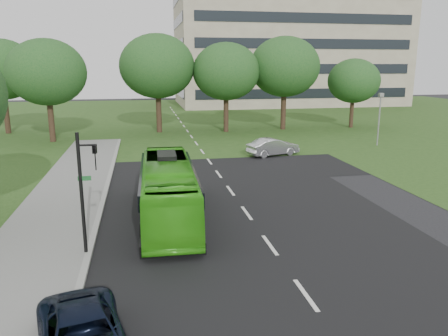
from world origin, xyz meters
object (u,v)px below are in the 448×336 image
tree_park_a (47,72)px  bus (168,190)px  tree_park_f (1,70)px  tree_park_e (354,81)px  office_building (287,35)px  tree_park_b (157,66)px  traffic_light (85,185)px  tree_park_d (285,67)px  sedan (273,147)px  camera_pole (380,112)px  tree_park_c (226,72)px

tree_park_a → bus: 25.86m
tree_park_a → tree_park_f: tree_park_f is taller
tree_park_e → tree_park_a: bearing=-173.3°
office_building → tree_park_b: 41.20m
traffic_light → tree_park_b: bearing=95.1°
tree_park_a → tree_park_e: size_ratio=1.21×
tree_park_d → traffic_light: bearing=-120.0°
office_building → traffic_light: office_building is taller
bus → sedan: 16.23m
tree_park_f → camera_pole: (34.98, -13.97, -3.62)m
tree_park_e → traffic_light: (-26.16, -30.91, -2.55)m
tree_park_b → tree_park_e: size_ratio=1.32×
bus → camera_pole: 25.45m
sedan → tree_park_c: bearing=-11.4°
tree_park_d → tree_park_e: bearing=-0.1°
tree_park_a → traffic_light: (6.26, -27.13, -3.66)m
bus → sedan: (9.20, 13.35, -0.68)m
sedan → camera_pole: 11.15m
tree_park_c → bus: 28.31m
tree_park_d → tree_park_e: size_ratio=1.30×
tree_park_f → traffic_light: 35.75m
tree_park_d → bus: 31.47m
tree_park_b → tree_park_a: bearing=-157.8°
tree_park_a → tree_park_b: (10.24, 4.17, 0.52)m
tree_park_e → bus: (-22.91, -27.29, -3.96)m
tree_park_a → sedan: size_ratio=2.24×
tree_park_b → tree_park_e: tree_park_b is taller
office_building → tree_park_d: bearing=-108.9°
tree_park_b → sedan: bearing=-59.4°
office_building → tree_park_d: (-11.15, -32.63, -5.58)m
tree_park_f → office_building: bearing=36.3°
sedan → traffic_light: (-12.45, -16.97, 2.10)m
office_building → sedan: office_building is taller
office_building → tree_park_c: (-17.84, -33.24, -6.06)m
sedan → office_building: bearing=-36.5°
office_building → tree_park_d: 34.93m
sedan → traffic_light: bearing=126.8°
office_building → camera_pole: (-5.96, -44.05, -9.46)m
tree_park_c → tree_park_f: size_ratio=0.97×
tree_park_b → tree_park_e: 22.24m
tree_park_b → tree_park_d: bearing=-1.5°
office_building → tree_park_b: bearing=-127.8°
tree_park_f → sedan: 30.04m
office_building → tree_park_c: 38.21m
tree_park_a → tree_park_c: bearing=10.4°
tree_park_e → traffic_light: 40.57m
office_building → tree_park_f: 51.13m
tree_park_c → tree_park_f: (-23.10, 3.16, 0.22)m
traffic_light → camera_pole: size_ratio=1.01×
tree_park_f → sedan: (24.38, -16.51, -5.96)m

